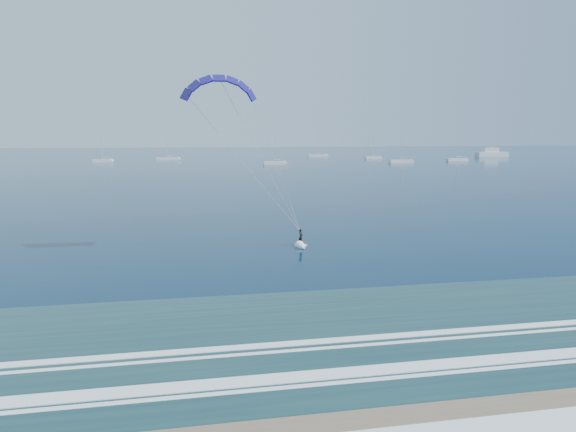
% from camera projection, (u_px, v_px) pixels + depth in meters
% --- Properties ---
extents(kitesurfer_rig, '(14.22, 5.63, 18.28)m').
position_uv_depth(kitesurfer_rig, '(261.00, 157.00, 50.46)').
color(kitesurfer_rig, gold).
rests_on(kitesurfer_rig, ground).
extents(motor_yacht, '(16.84, 4.49, 6.72)m').
position_uv_depth(motor_yacht, '(491.00, 153.00, 267.59)').
color(motor_yacht, silver).
rests_on(motor_yacht, ground).
extents(sailboat_1, '(7.91, 2.40, 10.97)m').
position_uv_depth(sailboat_1, '(103.00, 161.00, 215.36)').
color(sailboat_1, silver).
rests_on(sailboat_1, ground).
extents(sailboat_2, '(10.56, 2.40, 13.99)m').
position_uv_depth(sailboat_2, '(168.00, 159.00, 233.46)').
color(sailboat_2, silver).
rests_on(sailboat_2, ground).
extents(sailboat_3, '(8.73, 2.40, 12.12)m').
position_uv_depth(sailboat_3, '(275.00, 163.00, 199.22)').
color(sailboat_3, silver).
rests_on(sailboat_3, ground).
extents(sailboat_4, '(10.31, 2.40, 13.80)m').
position_uv_depth(sailboat_4, '(318.00, 155.00, 267.92)').
color(sailboat_4, silver).
rests_on(sailboat_4, ground).
extents(sailboat_5, '(7.79, 2.40, 10.76)m').
position_uv_depth(sailboat_5, '(373.00, 158.00, 243.47)').
color(sailboat_5, silver).
rests_on(sailboat_5, ground).
extents(sailboat_6, '(9.44, 2.40, 12.69)m').
position_uv_depth(sailboat_6, '(457.00, 160.00, 224.09)').
color(sailboat_6, silver).
rests_on(sailboat_6, ground).
extents(sailboat_7, '(9.99, 2.40, 13.72)m').
position_uv_depth(sailboat_7, '(401.00, 161.00, 211.19)').
color(sailboat_7, silver).
rests_on(sailboat_7, ground).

